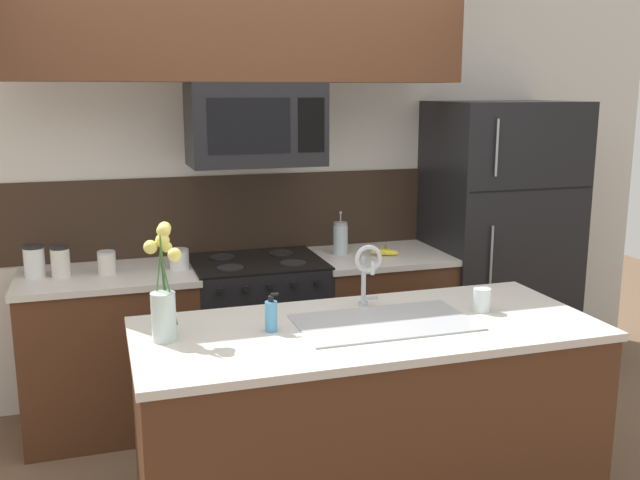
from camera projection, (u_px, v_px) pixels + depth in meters
name	position (u px, v px, depth m)	size (l,w,h in m)	color
rear_partition	(289.00, 186.00, 4.53)	(5.20, 0.10, 2.60)	silver
splash_band	(245.00, 213.00, 4.42)	(3.42, 0.01, 0.48)	#332319
back_counter_left	(111.00, 351.00, 4.02)	(0.96, 0.65, 0.91)	#4C2B19
back_counter_right	(379.00, 323.00, 4.49)	(0.82, 0.65, 0.91)	#4C2B19
stove_range	(258.00, 335.00, 4.26)	(0.76, 0.64, 0.93)	black
microwave	(255.00, 124.00, 3.99)	(0.74, 0.40, 0.46)	black
upper_cabinet_band	(241.00, 25.00, 3.83)	(2.48, 0.34, 0.60)	#4C2B19
refrigerator	(496.00, 243.00, 4.66)	(0.87, 0.74, 1.83)	black
storage_jar_tall	(34.00, 261.00, 3.83)	(0.11, 0.11, 0.18)	silver
storage_jar_medium	(60.00, 261.00, 3.84)	(0.10, 0.10, 0.17)	silver
storage_jar_short	(107.00, 262.00, 3.91)	(0.10, 0.10, 0.13)	silver
storage_jar_squat	(179.00, 259.00, 4.01)	(0.11, 0.11, 0.12)	silver
banana_bunch	(385.00, 252.00, 4.34)	(0.19, 0.12, 0.08)	yellow
french_press	(340.00, 238.00, 4.36)	(0.09, 0.09, 0.27)	silver
island_counter	(366.00, 422.00, 3.16)	(1.99, 0.86, 0.91)	#4C2B19
kitchen_sink	(384.00, 338.00, 3.10)	(0.76, 0.44, 0.16)	#ADAFB5
sink_faucet	(367.00, 267.00, 3.25)	(0.14, 0.14, 0.31)	#B7BABF
dish_soap_bottle	(271.00, 316.00, 2.97)	(0.06, 0.05, 0.16)	#4C93C6
drinking_glass	(482.00, 300.00, 3.24)	(0.08, 0.08, 0.11)	silver
flower_vase	(164.00, 298.00, 2.86)	(0.14, 0.18, 0.47)	silver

